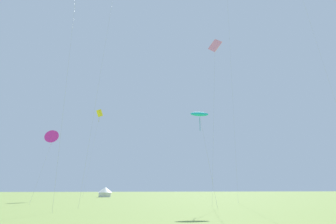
{
  "coord_description": "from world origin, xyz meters",
  "views": [
    {
      "loc": [
        -7.02,
        -2.81,
        1.86
      ],
      "look_at": [
        0.0,
        32.0,
        13.2
      ],
      "focal_mm": 25.91,
      "sensor_mm": 36.0,
      "label": 1
    }
  ],
  "objects": [
    {
      "name": "kite_pink_diamond",
      "position": [
        5.6,
        25.6,
        21.4
      ],
      "size": [
        3.04,
        2.59,
        22.87
      ],
      "color": "pink",
      "rests_on": "ground"
    },
    {
      "name": "kite_magenta_delta",
      "position": [
        -16.72,
        35.05,
        8.97
      ],
      "size": [
        2.09,
        3.23,
        10.11
      ],
      "color": "#E02DA3",
      "rests_on": "ground"
    },
    {
      "name": "festival_tent_left",
      "position": [
        -9.87,
        63.71,
        1.3
      ],
      "size": [
        3.62,
        3.62,
        2.35
      ],
      "color": "white",
      "rests_on": "ground"
    },
    {
      "name": "kite_yellow_box",
      "position": [
        -12.35,
        56.79,
        19.84
      ],
      "size": [
        2.7,
        2.36,
        20.84
      ],
      "color": "yellow",
      "rests_on": "ground"
    },
    {
      "name": "kite_cyan_parafoil",
      "position": [
        1.86,
        22.74,
        10.15
      ],
      "size": [
        2.19,
        2.02,
        10.49
      ],
      "color": "#1EB7CC",
      "rests_on": "ground"
    }
  ]
}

